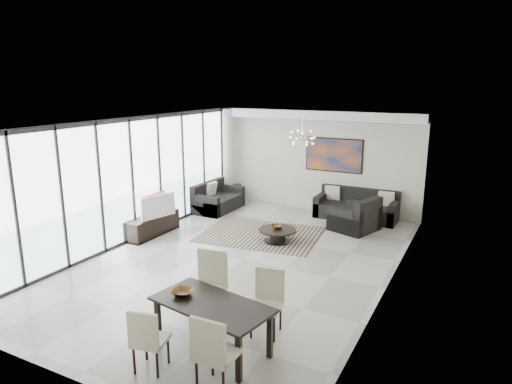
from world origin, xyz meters
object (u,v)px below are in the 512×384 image
Objects in this scene: sofa_main at (356,209)px; dining_table at (212,309)px; tv_console at (153,225)px; television at (156,206)px; coffee_table at (277,235)px.

dining_table is at bearing -90.95° from sofa_main.
tv_console is 1.63× the size of television.
tv_console is 5.31m from dining_table.
tv_console is at bearing 92.14° from television.
coffee_table is 0.48× the size of dining_table.
dining_table reaches higher than coffee_table.
sofa_main is at bearing 89.05° from dining_table.
dining_table is (1.03, -4.45, 0.45)m from coffee_table.
coffee_table is 3.10m from tv_console.
sofa_main is 2.27× the size of television.
tv_console is at bearing -162.13° from coffee_table.
coffee_table is 3.01m from television.
coffee_table is 4.59m from dining_table.
tv_console is at bearing 138.64° from dining_table.
dining_table reaches higher than tv_console.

